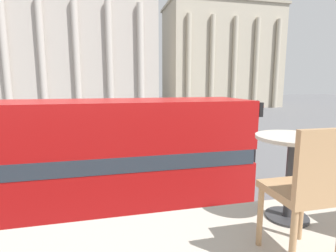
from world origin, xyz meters
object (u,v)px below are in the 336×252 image
plaza_building_right (221,57)px  pedestrian_yellow (124,130)px  traffic_light_near (257,128)px  car_black (183,123)px  traffic_light_far (86,113)px  pedestrian_white (42,152)px  cafe_dining_table (291,159)px  pedestrian_blue (129,120)px  plaza_building_left (66,53)px  traffic_light_mid (179,119)px  cafe_chair_0 (308,188)px  double_decker_bus (87,161)px  pedestrian_grey (121,117)px

plaza_building_right → pedestrian_yellow: (-22.51, -31.63, -9.20)m
traffic_light_near → car_black: size_ratio=0.93×
traffic_light_far → pedestrian_white: 9.30m
cafe_dining_table → pedestrian_blue: size_ratio=0.42×
plaza_building_left → traffic_light_mid: plaza_building_left is taller
pedestrian_blue → plaza_building_right: bearing=158.2°
traffic_light_far → pedestrian_blue: bearing=40.3°
traffic_light_mid → pedestrian_white: size_ratio=1.82×
plaza_building_right → pedestrian_yellow: plaza_building_right is taller
plaza_building_left → plaza_building_right: 30.67m
pedestrian_yellow → cafe_chair_0: bearing=114.6°
traffic_light_far → pedestrian_yellow: bearing=-43.3°
pedestrian_yellow → double_decker_bus: bearing=106.3°
pedestrian_grey → pedestrian_white: size_ratio=0.92×
traffic_light_far → cafe_chair_0: bearing=-82.4°
cafe_dining_table → traffic_light_mid: size_ratio=0.22×
pedestrian_yellow → pedestrian_white: bearing=77.2°
traffic_light_far → pedestrian_yellow: (3.06, -2.88, -1.11)m
plaza_building_left → pedestrian_grey: 18.54m
pedestrian_white → traffic_light_far: bearing=9.4°
cafe_dining_table → car_black: cafe_dining_table is taller
cafe_chair_0 → traffic_light_mid: size_ratio=0.27×
plaza_building_left → pedestrian_yellow: (7.20, -24.06, -8.54)m
traffic_light_near → double_decker_bus: bearing=-158.5°
plaza_building_right → pedestrian_white: plaza_building_right is taller
cafe_dining_table → cafe_chair_0: size_ratio=0.80×
car_black → pedestrian_grey: size_ratio=2.49×
cafe_chair_0 → pedestrian_white: size_ratio=0.50×
pedestrian_yellow → car_black: bearing=-119.2°
pedestrian_grey → pedestrian_blue: bearing=54.4°
plaza_building_left → double_decker_bus: bearing=-81.8°
double_decker_bus → traffic_light_mid: (5.68, 9.83, -0.15)m
car_black → pedestrian_white: size_ratio=2.30×
double_decker_bus → plaza_building_right: plaza_building_right is taller
pedestrian_grey → pedestrian_yellow: bearing=40.9°
pedestrian_blue → car_black: bearing=92.8°
double_decker_bus → cafe_chair_0: (1.86, -6.91, 1.72)m
traffic_light_near → car_black: bearing=87.7°
double_decker_bus → pedestrian_yellow: 13.08m
cafe_chair_0 → car_black: size_ratio=0.22×
traffic_light_mid → traffic_light_far: size_ratio=1.02×
car_black → pedestrian_yellow: 8.00m
pedestrian_grey → pedestrian_yellow: 9.45m
cafe_dining_table → traffic_light_far: (-3.31, 22.14, -1.92)m
cafe_chair_0 → pedestrian_yellow: bearing=92.2°
cafe_dining_table → plaza_building_right: (22.27, 50.89, 6.16)m
cafe_chair_0 → pedestrian_grey: bearing=91.7°
pedestrian_yellow → plaza_building_left: bearing=-48.6°
cafe_dining_table → pedestrian_blue: 25.72m
traffic_light_near → pedestrian_yellow: traffic_light_near is taller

